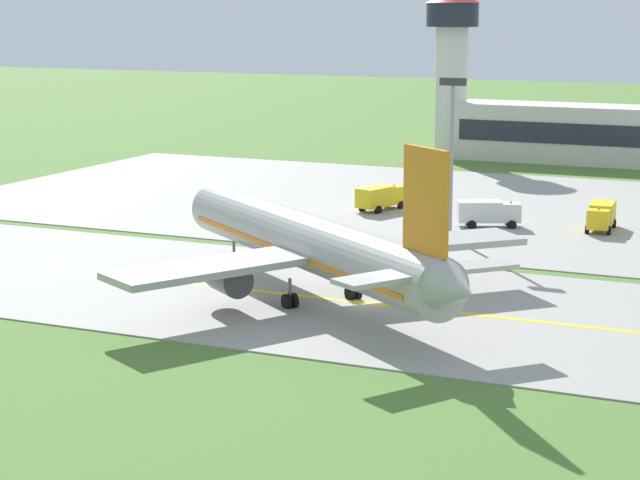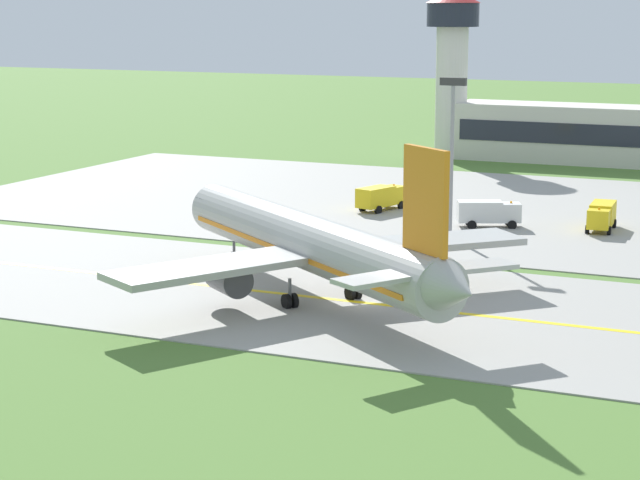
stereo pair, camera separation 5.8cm
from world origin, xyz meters
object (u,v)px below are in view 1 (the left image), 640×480
at_px(apron_light_mast, 452,137).
at_px(control_tower, 452,56).
at_px(service_truck_baggage, 381,197).
at_px(airplane_lead, 312,244).
at_px(service_truck_fuel, 488,212).
at_px(service_truck_catering, 601,215).

bearing_deg(apron_light_mast, control_tower, 108.07).
relative_size(service_truck_baggage, apron_light_mast, 0.43).
bearing_deg(airplane_lead, service_truck_fuel, 83.55).
bearing_deg(apron_light_mast, service_truck_catering, 38.46).
xyz_separation_m(service_truck_baggage, service_truck_catering, (23.08, -1.60, 0.00)).
xyz_separation_m(service_truck_baggage, service_truck_fuel, (12.81, -4.39, 0.00)).
bearing_deg(service_truck_catering, service_truck_baggage, 176.04).
distance_m(service_truck_catering, apron_light_mast, 17.11).
bearing_deg(service_truck_baggage, control_tower, 98.97).
height_order(control_tower, apron_light_mast, control_tower).
xyz_separation_m(airplane_lead, service_truck_baggage, (-9.12, 37.08, -2.60)).
bearing_deg(service_truck_catering, apron_light_mast, -141.54).
relative_size(airplane_lead, service_truck_catering, 5.51).
distance_m(airplane_lead, apron_light_mast, 26.59).
distance_m(service_truck_baggage, service_truck_fuel, 13.54).
height_order(service_truck_fuel, apron_light_mast, apron_light_mast).
distance_m(service_truck_baggage, service_truck_catering, 23.14).
distance_m(airplane_lead, service_truck_fuel, 32.99).
bearing_deg(airplane_lead, control_tower, 101.19).
bearing_deg(service_truck_baggage, apron_light_mast, -44.80).
bearing_deg(service_truck_fuel, service_truck_baggage, 161.07).
bearing_deg(service_truck_catering, service_truck_fuel, -164.77).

